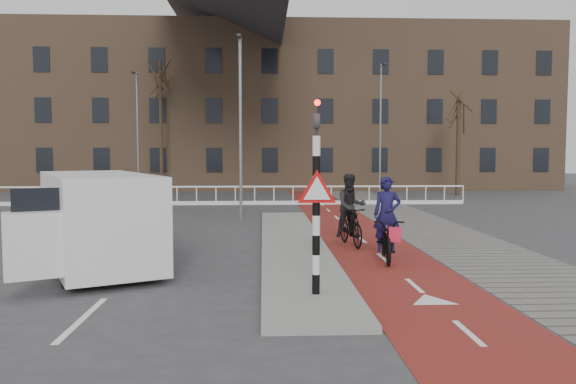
{
  "coord_description": "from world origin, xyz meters",
  "views": [
    {
      "loc": [
        -1.56,
        -12.08,
        2.7
      ],
      "look_at": [
        -0.8,
        5.0,
        1.5
      ],
      "focal_mm": 35.0,
      "sensor_mm": 36.0,
      "label": 1
    }
  ],
  "objects": [
    {
      "name": "cyclist_near",
      "position": [
        1.5,
        1.58,
        0.71
      ],
      "size": [
        0.96,
        2.11,
        2.1
      ],
      "rotation": [
        0.0,
        0.0,
        -0.13
      ],
      "color": "black",
      "rests_on": "bike_lane"
    },
    {
      "name": "tree_right",
      "position": [
        10.78,
        22.94,
        3.14
      ],
      "size": [
        0.26,
        0.26,
        6.28
      ],
      "primitive_type": "cylinder",
      "color": "black",
      "rests_on": "ground"
    },
    {
      "name": "bollard",
      "position": [
        -0.21,
        2.53,
        0.53
      ],
      "size": [
        0.12,
        0.12,
        0.82
      ],
      "primitive_type": "cylinder",
      "color": "gold",
      "rests_on": "curb_island"
    },
    {
      "name": "streetlight_near",
      "position": [
        -2.45,
        10.36,
        3.61
      ],
      "size": [
        0.12,
        0.12,
        7.23
      ],
      "primitive_type": "cylinder",
      "color": "slate",
      "rests_on": "ground"
    },
    {
      "name": "streetlight_left",
      "position": [
        -9.3,
        23.1,
        3.82
      ],
      "size": [
        0.12,
        0.12,
        7.63
      ],
      "primitive_type": "cylinder",
      "color": "slate",
      "rests_on": "ground"
    },
    {
      "name": "sidewalk",
      "position": [
        4.3,
        10.0,
        0.01
      ],
      "size": [
        3.0,
        60.0,
        0.01
      ],
      "primitive_type": "cube",
      "color": "slate",
      "rests_on": "ground"
    },
    {
      "name": "ground",
      "position": [
        0.0,
        0.0,
        0.0
      ],
      "size": [
        120.0,
        120.0,
        0.0
      ],
      "primitive_type": "plane",
      "color": "#38383A",
      "rests_on": "ground"
    },
    {
      "name": "van",
      "position": [
        -5.42,
        1.11,
        1.16
      ],
      "size": [
        4.06,
        5.52,
        2.21
      ],
      "rotation": [
        0.0,
        0.0,
        0.44
      ],
      "color": "silver",
      "rests_on": "ground"
    },
    {
      "name": "curb_island",
      "position": [
        -0.7,
        4.0,
        0.06
      ],
      "size": [
        1.8,
        16.0,
        0.12
      ],
      "primitive_type": "cube",
      "color": "gray",
      "rests_on": "ground"
    },
    {
      "name": "streetlight_right",
      "position": [
        5.69,
        22.42,
        4.06
      ],
      "size": [
        0.12,
        0.12,
        8.12
      ],
      "primitive_type": "cylinder",
      "color": "slate",
      "rests_on": "ground"
    },
    {
      "name": "railing",
      "position": [
        -5.0,
        17.0,
        0.31
      ],
      "size": [
        28.0,
        0.1,
        0.99
      ],
      "color": "silver",
      "rests_on": "ground"
    },
    {
      "name": "bike_lane",
      "position": [
        1.5,
        10.0,
        0.01
      ],
      "size": [
        2.5,
        60.0,
        0.01
      ],
      "primitive_type": "cube",
      "color": "maroon",
      "rests_on": "ground"
    },
    {
      "name": "traffic_signal",
      "position": [
        -0.6,
        -2.02,
        1.99
      ],
      "size": [
        0.8,
        0.8,
        3.68
      ],
      "color": "black",
      "rests_on": "curb_island"
    },
    {
      "name": "tree_mid",
      "position": [
        -8.23,
        25.17,
        4.32
      ],
      "size": [
        0.22,
        0.22,
        8.65
      ],
      "primitive_type": "cylinder",
      "color": "black",
      "rests_on": "ground"
    },
    {
      "name": "cyclist_far",
      "position": [
        0.96,
        3.88,
        0.87
      ],
      "size": [
        1.0,
        2.02,
        2.08
      ],
      "rotation": [
        0.0,
        0.0,
        0.17
      ],
      "color": "black",
      "rests_on": "bike_lane"
    },
    {
      "name": "townhouse_row",
      "position": [
        -3.0,
        32.0,
        7.81
      ],
      "size": [
        46.0,
        10.0,
        15.9
      ],
      "color": "#7F6047",
      "rests_on": "ground"
    }
  ]
}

